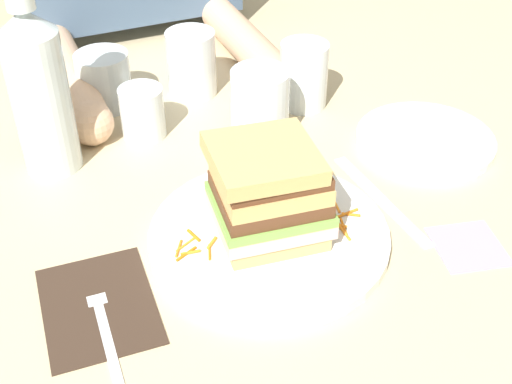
# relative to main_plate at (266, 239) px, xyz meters

# --- Properties ---
(ground_plane) EXTENTS (3.00, 3.00, 0.00)m
(ground_plane) POSITION_rel_main_plate_xyz_m (0.00, 0.00, -0.01)
(ground_plane) COLOR #C6B289
(main_plate) EXTENTS (0.28, 0.28, 0.01)m
(main_plate) POSITION_rel_main_plate_xyz_m (0.00, 0.00, 0.00)
(main_plate) COLOR white
(main_plate) RESTS_ON ground_plane
(sandwich) EXTENTS (0.13, 0.12, 0.12)m
(sandwich) POSITION_rel_main_plate_xyz_m (-0.00, 0.00, 0.06)
(sandwich) COLOR tan
(sandwich) RESTS_ON main_plate
(carrot_shred_0) EXTENTS (0.03, 0.02, 0.00)m
(carrot_shred_0) POSITION_rel_main_plate_xyz_m (-0.09, 0.02, 0.01)
(carrot_shred_0) COLOR orange
(carrot_shred_0) RESTS_ON main_plate
(carrot_shred_1) EXTENTS (0.01, 0.02, 0.00)m
(carrot_shred_1) POSITION_rel_main_plate_xyz_m (-0.08, 0.03, 0.01)
(carrot_shred_1) COLOR orange
(carrot_shred_1) RESTS_ON main_plate
(carrot_shred_2) EXTENTS (0.02, 0.02, 0.00)m
(carrot_shred_2) POSITION_rel_main_plate_xyz_m (-0.10, 0.02, 0.01)
(carrot_shred_2) COLOR orange
(carrot_shred_2) RESTS_ON main_plate
(carrot_shred_3) EXTENTS (0.02, 0.01, 0.00)m
(carrot_shred_3) POSITION_rel_main_plate_xyz_m (-0.09, -0.00, 0.01)
(carrot_shred_3) COLOR orange
(carrot_shred_3) RESTS_ON main_plate
(carrot_shred_4) EXTENTS (0.01, 0.02, 0.00)m
(carrot_shred_4) POSITION_rel_main_plate_xyz_m (-0.07, -0.00, 0.01)
(carrot_shred_4) COLOR orange
(carrot_shred_4) RESTS_ON main_plate
(carrot_shred_5) EXTENTS (0.03, 0.02, 0.00)m
(carrot_shred_5) POSITION_rel_main_plate_xyz_m (-0.09, 0.01, 0.01)
(carrot_shred_5) COLOR orange
(carrot_shred_5) RESTS_ON main_plate
(carrot_shred_6) EXTENTS (0.02, 0.02, 0.00)m
(carrot_shred_6) POSITION_rel_main_plate_xyz_m (-0.06, 0.01, 0.01)
(carrot_shred_6) COLOR orange
(carrot_shred_6) RESTS_ON main_plate
(carrot_shred_7) EXTENTS (0.03, 0.01, 0.00)m
(carrot_shred_7) POSITION_rel_main_plate_xyz_m (0.10, -0.00, 0.01)
(carrot_shred_7) COLOR orange
(carrot_shred_7) RESTS_ON main_plate
(carrot_shred_8) EXTENTS (0.00, 0.03, 0.00)m
(carrot_shred_8) POSITION_rel_main_plate_xyz_m (0.08, -0.03, 0.01)
(carrot_shred_8) COLOR orange
(carrot_shred_8) RESTS_ON main_plate
(carrot_shred_9) EXTENTS (0.01, 0.02, 0.00)m
(carrot_shred_9) POSITION_rel_main_plate_xyz_m (0.07, -0.02, 0.01)
(carrot_shred_9) COLOR orange
(carrot_shred_9) RESTS_ON main_plate
(carrot_shred_10) EXTENTS (0.02, 0.02, 0.00)m
(carrot_shred_10) POSITION_rel_main_plate_xyz_m (0.08, -0.00, 0.01)
(carrot_shred_10) COLOR orange
(carrot_shred_10) RESTS_ON main_plate
(carrot_shred_11) EXTENTS (0.01, 0.03, 0.00)m
(carrot_shred_11) POSITION_rel_main_plate_xyz_m (0.09, -0.02, 0.01)
(carrot_shred_11) COLOR orange
(carrot_shred_11) RESTS_ON main_plate
(carrot_shred_12) EXTENTS (0.02, 0.01, 0.00)m
(carrot_shred_12) POSITION_rel_main_plate_xyz_m (0.11, -0.01, 0.01)
(carrot_shred_12) COLOR orange
(carrot_shred_12) RESTS_ON main_plate
(carrot_shred_13) EXTENTS (0.01, 0.02, 0.00)m
(carrot_shred_13) POSITION_rel_main_plate_xyz_m (0.10, 0.01, 0.01)
(carrot_shred_13) COLOR orange
(carrot_shred_13) RESTS_ON main_plate
(carrot_shred_14) EXTENTS (0.02, 0.02, 0.00)m
(carrot_shred_14) POSITION_rel_main_plate_xyz_m (0.08, -0.02, 0.01)
(carrot_shred_14) COLOR orange
(carrot_shred_14) RESTS_ON main_plate
(napkin_dark) EXTENTS (0.12, 0.16, 0.00)m
(napkin_dark) POSITION_rel_main_plate_xyz_m (-0.20, -0.02, -0.01)
(napkin_dark) COLOR #38281E
(napkin_dark) RESTS_ON ground_plane
(fork) EXTENTS (0.02, 0.17, 0.00)m
(fork) POSITION_rel_main_plate_xyz_m (-0.20, -0.04, -0.00)
(fork) COLOR silver
(fork) RESTS_ON napkin_dark
(knife) EXTENTS (0.02, 0.20, 0.00)m
(knife) POSITION_rel_main_plate_xyz_m (0.17, 0.01, -0.01)
(knife) COLOR silver
(knife) RESTS_ON ground_plane
(juice_glass) EXTENTS (0.08, 0.08, 0.10)m
(juice_glass) POSITION_rel_main_plate_xyz_m (0.08, 0.21, 0.04)
(juice_glass) COLOR white
(juice_glass) RESTS_ON ground_plane
(water_bottle) EXTENTS (0.07, 0.07, 0.26)m
(water_bottle) POSITION_rel_main_plate_xyz_m (-0.19, 0.26, 0.11)
(water_bottle) COLOR silver
(water_bottle) RESTS_ON ground_plane
(empty_tumbler_0) EXTENTS (0.08, 0.08, 0.08)m
(empty_tumbler_0) POSITION_rel_main_plate_xyz_m (-0.09, 0.38, 0.03)
(empty_tumbler_0) COLOR silver
(empty_tumbler_0) RESTS_ON ground_plane
(empty_tumbler_1) EXTENTS (0.07, 0.07, 0.10)m
(empty_tumbler_1) POSITION_rel_main_plate_xyz_m (0.04, 0.37, 0.04)
(empty_tumbler_1) COLOR silver
(empty_tumbler_1) RESTS_ON ground_plane
(empty_tumbler_2) EXTENTS (0.06, 0.06, 0.07)m
(empty_tumbler_2) POSITION_rel_main_plate_xyz_m (-0.06, 0.28, 0.03)
(empty_tumbler_2) COLOR silver
(empty_tumbler_2) RESTS_ON ground_plane
(empty_tumbler_3) EXTENTS (0.07, 0.07, 0.10)m
(empty_tumbler_3) POSITION_rel_main_plate_xyz_m (0.18, 0.27, 0.04)
(empty_tumbler_3) COLOR silver
(empty_tumbler_3) RESTS_ON ground_plane
(side_plate) EXTENTS (0.19, 0.19, 0.01)m
(side_plate) POSITION_rel_main_plate_xyz_m (0.29, 0.10, -0.00)
(side_plate) COLOR white
(side_plate) RESTS_ON ground_plane
(napkin_pink) EXTENTS (0.09, 0.09, 0.00)m
(napkin_pink) POSITION_rel_main_plate_xyz_m (0.21, -0.10, -0.01)
(napkin_pink) COLOR pink
(napkin_pink) RESTS_ON ground_plane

